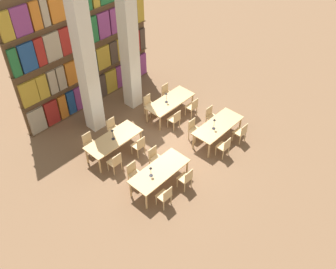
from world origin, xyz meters
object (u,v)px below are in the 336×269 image
(chair_8, at_px, (115,162))
(chair_11, at_px, (113,128))
(chair_5, at_px, (194,129))
(chair_6, at_px, (241,132))
(desk_lamp_2, at_px, (113,133))
(chair_15, at_px, (167,93))
(chair_2, at_px, (186,178))
(desk_lamp_0, at_px, (151,170))
(desk_lamp_3, at_px, (166,96))
(chair_14, at_px, (192,107))
(chair_7, at_px, (211,116))
(pillar_center, at_px, (129,43))
(chair_13, at_px, (149,104))
(chair_10, at_px, (139,145))
(reading_table_3, at_px, (170,102))
(chair_12, at_px, (175,119))
(chair_9, at_px, (89,143))
(chair_4, at_px, (224,146))
(chair_0, at_px, (165,196))
(desk_lamp_1, at_px, (214,122))
(chair_3, at_px, (155,157))
(reading_table_2, at_px, (114,140))
(reading_table_1, at_px, (218,126))
(reading_table_0, at_px, (160,172))

(chair_8, distance_m, chair_11, 1.90)
(chair_5, height_order, chair_6, same)
(desk_lamp_2, bearing_deg, chair_15, 11.97)
(chair_2, xyz_separation_m, chair_11, (0.05, 3.87, 0.00))
(chair_2, xyz_separation_m, desk_lamp_2, (-0.55, 3.11, 0.60))
(desk_lamp_0, distance_m, desk_lamp_3, 4.17)
(chair_8, xyz_separation_m, chair_14, (4.40, 0.06, 0.00))
(chair_15, distance_m, desk_lamp_3, 1.21)
(desk_lamp_3, bearing_deg, chair_7, -64.93)
(pillar_center, xyz_separation_m, chair_13, (-0.01, -1.04, -2.51))
(pillar_center, xyz_separation_m, chair_10, (-2.11, -2.58, -2.51))
(chair_5, relative_size, chair_10, 1.00)
(reading_table_3, xyz_separation_m, chair_12, (-0.53, -0.74, -0.20))
(desk_lamp_0, bearing_deg, chair_9, 94.34)
(pillar_center, height_order, chair_14, pillar_center)
(chair_4, height_order, desk_lamp_3, desk_lamp_3)
(desk_lamp_2, bearing_deg, chair_0, -99.17)
(desk_lamp_0, relative_size, desk_lamp_1, 0.86)
(chair_5, relative_size, chair_9, 1.00)
(chair_3, height_order, chair_7, same)
(reading_table_2, relative_size, reading_table_3, 1.00)
(chair_10, bearing_deg, desk_lamp_2, 129.44)
(chair_6, distance_m, reading_table_3, 3.27)
(pillar_center, relative_size, chair_11, 6.69)
(chair_14, bearing_deg, reading_table_2, 169.77)
(reading_table_2, height_order, chair_11, chair_11)
(chair_8, xyz_separation_m, chair_11, (1.19, 1.49, 0.00))
(chair_11, bearing_deg, reading_table_3, 165.32)
(chair_0, xyz_separation_m, chair_10, (1.11, 2.38, 0.00))
(chair_0, distance_m, chair_8, 2.38)
(desk_lamp_1, height_order, chair_13, desk_lamp_1)
(chair_6, xyz_separation_m, reading_table_3, (-0.63, 3.20, 0.20))
(desk_lamp_1, relative_size, reading_table_2, 0.22)
(chair_11, relative_size, chair_14, 1.00)
(chair_11, bearing_deg, chair_4, 118.81)
(chair_13, bearing_deg, chair_2, 61.38)
(reading_table_1, height_order, reading_table_2, same)
(chair_3, xyz_separation_m, reading_table_1, (2.76, -0.76, 0.20))
(desk_lamp_1, distance_m, chair_12, 1.85)
(chair_2, bearing_deg, chair_3, 90.00)
(chair_6, distance_m, desk_lamp_1, 1.27)
(chair_9, height_order, chair_13, same)
(reading_table_0, relative_size, chair_13, 2.48)
(pillar_center, distance_m, desk_lamp_3, 2.60)
(chair_12, bearing_deg, chair_14, 0.00)
(chair_0, distance_m, chair_7, 4.60)
(reading_table_1, xyz_separation_m, desk_lamp_1, (-0.30, -0.00, 0.40))
(desk_lamp_0, xyz_separation_m, desk_lamp_1, (3.37, -0.07, 0.05))
(desk_lamp_0, distance_m, chair_6, 4.32)
(chair_0, distance_m, desk_lamp_3, 4.82)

